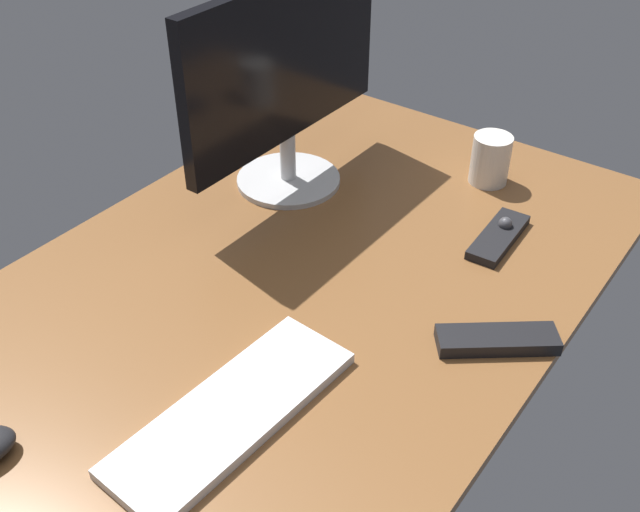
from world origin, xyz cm
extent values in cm
cube|color=brown|center=(0.00, 0.00, 1.00)|extent=(140.00, 84.00, 2.00)
cylinder|color=#BABABA|center=(27.01, 20.33, 2.56)|extent=(20.59, 20.59, 1.11)
cylinder|color=#BABABA|center=(27.01, 20.33, 7.85)|extent=(3.07, 3.07, 9.47)
cube|color=black|center=(27.01, 20.33, 27.34)|extent=(51.43, 3.03, 29.51)
cube|color=silver|center=(-24.98, -11.25, 2.85)|extent=(37.68, 14.96, 1.70)
cube|color=black|center=(33.49, -22.22, 2.81)|extent=(16.97, 6.46, 1.63)
sphere|color=#3F3F44|center=(36.27, -22.07, 4.06)|extent=(2.47, 2.47, 2.47)
cube|color=black|center=(8.76, -33.83, 3.10)|extent=(15.44, 17.50, 2.19)
cylinder|color=silver|center=(51.01, -11.49, 6.95)|extent=(7.63, 7.63, 9.91)
camera|label=1|loc=(-72.05, -60.63, 79.70)|focal=41.76mm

